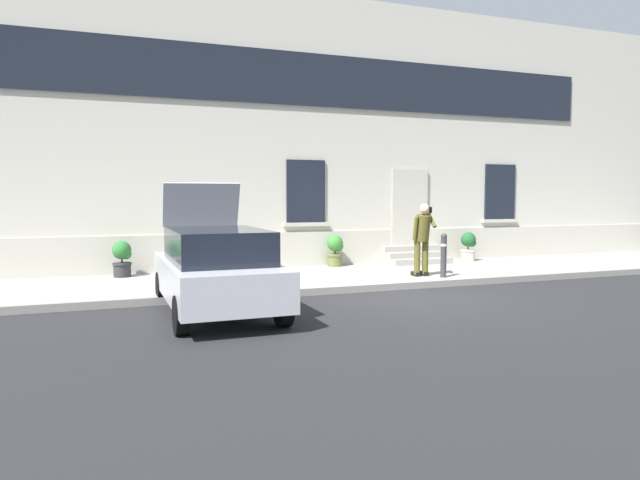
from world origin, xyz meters
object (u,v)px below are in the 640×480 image
(person_on_phone, at_px, (422,235))
(planter_olive, at_px, (335,250))
(planter_charcoal, at_px, (122,258))
(planter_cream, at_px, (469,246))
(bollard_near_person, at_px, (444,254))
(planter_terracotta, at_px, (236,253))
(hatchback_car_silver, at_px, (216,269))

(person_on_phone, height_order, planter_olive, person_on_phone)
(planter_charcoal, bearing_deg, planter_cream, -0.23)
(planter_cream, bearing_deg, bollard_near_person, -133.77)
(planter_terracotta, distance_m, planter_cream, 6.95)
(planter_cream, bearing_deg, planter_terracotta, 178.93)
(planter_charcoal, xyz_separation_m, planter_cream, (9.71, -0.04, 0.00))
(bollard_near_person, relative_size, person_on_phone, 0.60)
(planter_olive, bearing_deg, planter_cream, -2.50)
(hatchback_car_silver, height_order, planter_charcoal, hatchback_car_silver)
(planter_terracotta, bearing_deg, planter_cream, -1.07)
(bollard_near_person, bearing_deg, planter_charcoal, 158.88)
(person_on_phone, distance_m, planter_charcoal, 7.17)
(bollard_near_person, xyz_separation_m, planter_olive, (-1.59, 2.89, -0.11))
(person_on_phone, bearing_deg, planter_charcoal, 150.90)
(planter_olive, bearing_deg, hatchback_car_silver, -132.19)
(bollard_near_person, relative_size, planter_charcoal, 1.22)
(hatchback_car_silver, xyz_separation_m, planter_terracotta, (1.32, 4.45, -0.19))
(bollard_near_person, xyz_separation_m, planter_charcoal, (-7.11, 2.75, -0.11))
(hatchback_car_silver, bearing_deg, planter_charcoal, 108.36)
(planter_terracotta, height_order, planter_olive, same)
(planter_olive, xyz_separation_m, planter_cream, (4.18, -0.18, 0.00))
(hatchback_car_silver, relative_size, planter_olive, 4.74)
(hatchback_car_silver, bearing_deg, planter_terracotta, 73.51)
(hatchback_car_silver, height_order, planter_terracotta, hatchback_car_silver)
(bollard_near_person, relative_size, planter_terracotta, 1.22)
(planter_terracotta, bearing_deg, hatchback_car_silver, -106.49)
(hatchback_car_silver, distance_m, planter_cream, 9.33)
(planter_terracotta, bearing_deg, person_on_phone, -32.36)
(hatchback_car_silver, relative_size, planter_cream, 4.74)
(person_on_phone, height_order, planter_cream, person_on_phone)
(bollard_near_person, distance_m, planter_cream, 3.75)
(hatchback_car_silver, distance_m, person_on_phone, 5.64)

